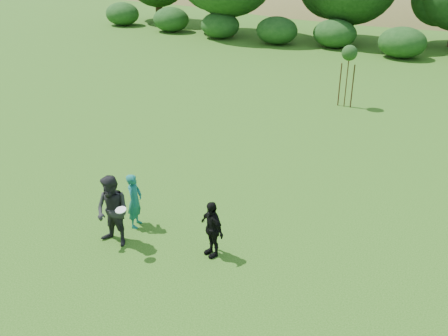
% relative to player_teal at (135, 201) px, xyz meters
% --- Properties ---
extents(ground, '(120.00, 120.00, 0.00)m').
position_rel_player_teal_xyz_m(ground, '(1.42, -0.61, -0.77)').
color(ground, '#19470C').
rests_on(ground, ground).
extents(player_teal, '(0.52, 0.65, 1.55)m').
position_rel_player_teal_xyz_m(player_teal, '(0.00, 0.00, 0.00)').
color(player_teal, '#16655D').
rests_on(player_teal, ground).
extents(player_grey, '(0.94, 0.74, 1.91)m').
position_rel_player_teal_xyz_m(player_grey, '(0.09, -0.97, 0.18)').
color(player_grey, black).
rests_on(player_grey, ground).
extents(player_black, '(0.95, 0.71, 1.50)m').
position_rel_player_teal_xyz_m(player_black, '(2.52, -0.17, -0.03)').
color(player_black, black).
rests_on(player_black, ground).
extents(frisbee, '(0.27, 0.27, 0.08)m').
position_rel_player_teal_xyz_m(frisbee, '(0.60, -1.22, 0.49)').
color(frisbee, white).
rests_on(frisbee, ground).
extents(sapling, '(0.70, 0.70, 2.85)m').
position_rel_player_teal_xyz_m(sapling, '(1.82, 13.16, 1.64)').
color(sapling, '#3F2618').
rests_on(sapling, ground).
extents(hillside, '(150.00, 72.00, 52.00)m').
position_rel_player_teal_xyz_m(hillside, '(0.87, 67.84, -12.75)').
color(hillside, olive).
rests_on(hillside, ground).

